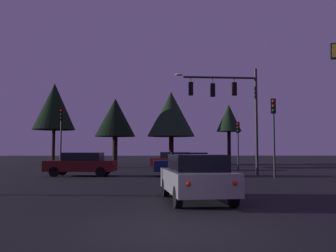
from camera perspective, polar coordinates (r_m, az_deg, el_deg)
The scene contains 14 objects.
ground_plane at distance 32.05m, azimuth -1.92°, elevation -6.84°, with size 168.00×168.00×0.00m, color black.
traffic_signal_mast_arm at distance 24.81m, azimuth 10.02°, elevation 3.91°, with size 5.66×0.50×7.24m.
traffic_light_corner_left at distance 30.00m, azimuth 10.99°, elevation -1.56°, with size 0.35×0.38×3.98m.
traffic_light_corner_right at distance 28.30m, azimuth -16.55°, elevation -0.21°, with size 0.33×0.37×4.82m.
traffic_light_median at distance 22.74m, azimuth 16.36°, elevation 0.62°, with size 0.36×0.38×4.80m.
car_nearside_lane at distance 11.89m, azimuth 4.50°, elevation -8.01°, with size 2.22×4.16×1.52m.
car_crossing_left at distance 24.12m, azimuth -13.51°, elevation -5.82°, with size 4.62×2.17×1.52m.
car_crossing_right at distance 23.47m, azimuth 2.98°, elevation -5.98°, with size 4.28×1.81×1.52m.
car_far_lane at distance 30.71m, azimuth 1.44°, elevation -5.49°, with size 4.66×2.87×1.52m.
tree_behind_sign at distance 44.44m, azimuth 0.70°, elevation 1.70°, with size 4.64×4.64×8.56m.
tree_left_far at distance 36.63m, azimuth 0.48°, elevation 1.87°, with size 4.80×4.80×7.63m.
tree_center_horizon at distance 45.96m, azimuth -17.54°, elevation 2.95°, with size 5.04×5.04×9.84m.
tree_right_cluster at distance 36.20m, azimuth -8.34°, elevation 1.28°, with size 4.00×4.00×6.83m.
tree_lot_edge at distance 43.15m, azimuth 9.59°, elevation 1.15°, with size 2.94×2.94×7.08m.
Camera 1 is at (-0.45, -7.50, 1.65)m, focal length 38.55 mm.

